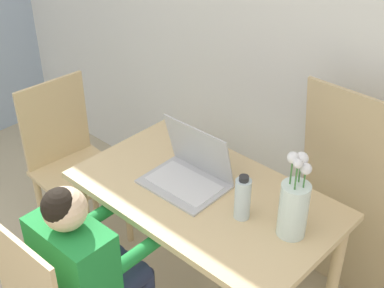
% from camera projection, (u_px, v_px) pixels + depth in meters
% --- Properties ---
extents(wall_back, '(6.40, 0.05, 2.50)m').
position_uv_depth(wall_back, '(298.00, 27.00, 2.38)').
color(wall_back, white).
rests_on(wall_back, ground_plane).
extents(dining_table, '(1.09, 0.64, 0.75)m').
position_uv_depth(dining_table, '(205.00, 213.00, 2.24)').
color(dining_table, '#D6B784').
rests_on(dining_table, ground_plane).
extents(chair_spare, '(0.43, 0.43, 0.92)m').
position_uv_depth(chair_spare, '(72.00, 165.00, 2.83)').
color(chair_spare, '#D6B784').
rests_on(chair_spare, ground_plane).
extents(person_seated, '(0.34, 0.43, 1.02)m').
position_uv_depth(person_seated, '(87.00, 263.00, 2.01)').
color(person_seated, '#1E8438').
rests_on(person_seated, ground_plane).
extents(laptop, '(0.34, 0.26, 0.25)m').
position_uv_depth(laptop, '(190.00, 170.00, 2.21)').
color(laptop, '#B2B2B7').
rests_on(laptop, dining_table).
extents(flower_vase, '(0.11, 0.11, 0.35)m').
position_uv_depth(flower_vase, '(294.00, 205.00, 1.90)').
color(flower_vase, silver).
rests_on(flower_vase, dining_table).
extents(water_bottle, '(0.06, 0.06, 0.19)m').
position_uv_depth(water_bottle, '(243.00, 198.00, 2.00)').
color(water_bottle, silver).
rests_on(water_bottle, dining_table).
extents(cardboard_panel, '(0.62, 0.18, 1.16)m').
position_uv_depth(cardboard_panel, '(364.00, 210.00, 2.36)').
color(cardboard_panel, tan).
rests_on(cardboard_panel, ground_plane).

